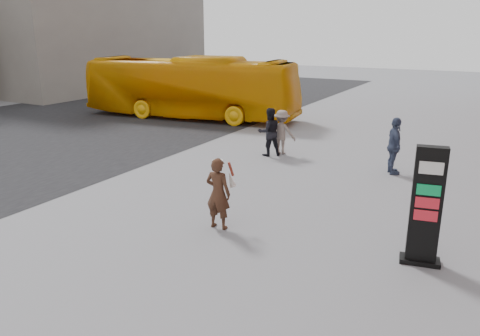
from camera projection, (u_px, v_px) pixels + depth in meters
The scene contains 9 objects.
ground at pixel (206, 238), 10.40m from camera, with size 100.00×100.00×0.00m, color #9E9EA3.
road at pixel (21, 135), 20.65m from camera, with size 16.00×60.00×0.01m, color black.
bg_building_far at pixel (88, 22), 36.92m from camera, with size 10.00×18.00×10.00m, color gray.
info_pylon at pixel (426, 207), 8.98m from camera, with size 0.82×0.52×2.39m.
woman at pixel (218, 192), 10.74m from camera, with size 0.64×0.58×1.69m.
bus at pixel (190, 87), 24.19m from camera, with size 2.65×11.33×3.16m, color orange.
pedestrian_a at pixel (269, 132), 17.00m from camera, with size 0.85×0.67×1.76m, color black.
pedestrian_b at pixel (282, 132), 17.26m from camera, with size 1.06×0.61×1.64m, color gray.
pedestrian_c at pixel (394, 146), 14.82m from camera, with size 1.07×0.45×1.83m, color #3D4764.
Camera 1 is at (5.30, -7.95, 4.46)m, focal length 35.00 mm.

